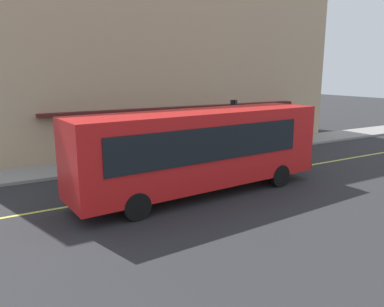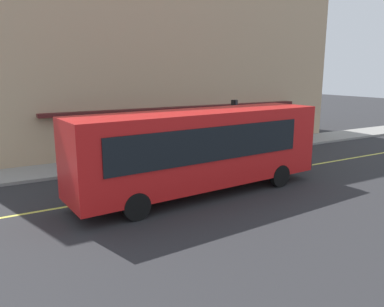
# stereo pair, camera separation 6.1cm
# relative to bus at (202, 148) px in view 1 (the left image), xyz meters

# --- Properties ---
(ground) EXTENTS (120.00, 120.00, 0.00)m
(ground) POSITION_rel_bus_xyz_m (1.46, 1.20, -1.99)
(ground) COLOR #28282B
(sidewalk) EXTENTS (80.00, 2.89, 0.15)m
(sidewalk) POSITION_rel_bus_xyz_m (1.46, 6.73, -1.91)
(sidewalk) COLOR gray
(sidewalk) RESTS_ON ground
(lane_centre_stripe) EXTENTS (36.00, 0.16, 0.01)m
(lane_centre_stripe) POSITION_rel_bus_xyz_m (1.46, 1.20, -1.98)
(lane_centre_stripe) COLOR #D8D14C
(lane_centre_stripe) RESTS_ON ground
(storefront_building) EXTENTS (25.22, 11.03, 13.74)m
(storefront_building) POSITION_rel_bus_xyz_m (3.66, 13.38, 4.88)
(storefront_building) COLOR tan
(storefront_building) RESTS_ON ground
(bus) EXTENTS (11.27, 3.24, 3.50)m
(bus) POSITION_rel_bus_xyz_m (0.00, 0.00, 0.00)
(bus) COLOR red
(bus) RESTS_ON ground
(traffic_light) EXTENTS (0.30, 0.52, 3.20)m
(traffic_light) POSITION_rel_bus_xyz_m (5.97, 5.85, 0.55)
(traffic_light) COLOR #2D2D33
(traffic_light) RESTS_ON sidewalk
(car_yellow) EXTENTS (4.31, 1.87, 1.52)m
(car_yellow) POSITION_rel_bus_xyz_m (1.72, 3.96, -1.24)
(car_yellow) COLOR yellow
(car_yellow) RESTS_ON ground
(pedestrian_waiting) EXTENTS (0.34, 0.34, 1.69)m
(pedestrian_waiting) POSITION_rel_bus_xyz_m (10.35, 6.66, -0.82)
(pedestrian_waiting) COLOR black
(pedestrian_waiting) RESTS_ON sidewalk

